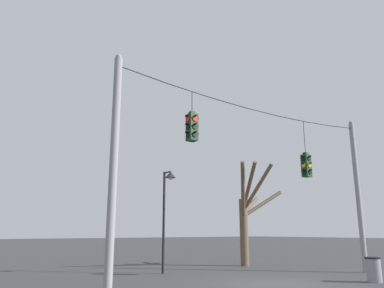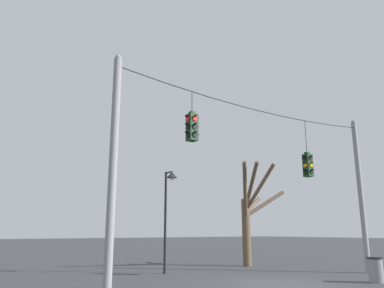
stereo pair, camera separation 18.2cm
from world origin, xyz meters
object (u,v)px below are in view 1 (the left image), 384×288
object	(u,v)px
trash_bin	(374,269)
utility_pole_right	(358,194)
traffic_light_over_intersection	(192,127)
traffic_light_near_right_pole	(306,165)
street_lamp	(168,194)
bare_tree	(248,215)
utility_pole_left	(113,169)

from	to	relation	value
trash_bin	utility_pole_right	bearing A→B (deg)	35.29
utility_pole_right	traffic_light_over_intersection	size ratio (longest dim) A/B	4.07
utility_pole_right	traffic_light_near_right_pole	world-z (taller)	utility_pole_right
utility_pole_right	trash_bin	size ratio (longest dim) A/B	8.01
street_lamp	trash_bin	bearing A→B (deg)	-53.84
utility_pole_right	bare_tree	distance (m)	6.21
bare_tree	trash_bin	xyz separation A→B (m)	(-0.75, -7.86, -2.42)
utility_pole_right	traffic_light_over_intersection	xyz separation A→B (m)	(-10.37, -0.00, 1.84)
street_lamp	traffic_light_near_right_pole	bearing A→B (deg)	-49.03
utility_pole_left	street_lamp	distance (m)	7.09
bare_tree	traffic_light_near_right_pole	bearing A→B (deg)	-106.21
utility_pole_right	trash_bin	distance (m)	5.04
utility_pole_left	street_lamp	world-z (taller)	utility_pole_left
traffic_light_near_right_pole	trash_bin	world-z (taller)	traffic_light_near_right_pole
utility_pole_left	utility_pole_right	size ratio (longest dim) A/B	1.00
bare_tree	utility_pole_right	bearing A→B (deg)	-67.75
traffic_light_over_intersection	trash_bin	bearing A→B (deg)	-16.62
utility_pole_right	bare_tree	bearing A→B (deg)	112.25
traffic_light_over_intersection	bare_tree	distance (m)	10.23
bare_tree	trash_bin	world-z (taller)	bare_tree
utility_pole_left	bare_tree	world-z (taller)	utility_pole_left
utility_pole_left	bare_tree	xyz separation A→B (m)	(11.02, 5.69, -0.93)
traffic_light_near_right_pole	bare_tree	xyz separation A→B (m)	(1.65, 5.69, -1.99)
traffic_light_over_intersection	utility_pole_left	bearing A→B (deg)	180.00
utility_pole_right	traffic_light_over_intersection	bearing A→B (deg)	-180.00
bare_tree	traffic_light_over_intersection	bearing A→B (deg)	-144.73
traffic_light_near_right_pole	trash_bin	xyz separation A→B (m)	(0.90, -2.18, -4.42)
street_lamp	bare_tree	size ratio (longest dim) A/B	0.84
traffic_light_near_right_pole	trash_bin	bearing A→B (deg)	-67.42
utility_pole_right	traffic_light_near_right_pole	distance (m)	4.12
street_lamp	utility_pole_right	bearing A→B (deg)	-30.97
utility_pole_right	street_lamp	bearing A→B (deg)	149.03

